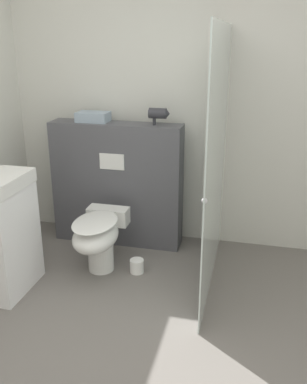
{
  "coord_description": "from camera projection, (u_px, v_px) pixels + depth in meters",
  "views": [
    {
      "loc": [
        0.67,
        -1.73,
        1.81
      ],
      "look_at": [
        -0.04,
        1.18,
        0.72
      ],
      "focal_mm": 40.0,
      "sensor_mm": 36.0,
      "label": 1
    }
  ],
  "objects": [
    {
      "name": "wall_back",
      "position": [
        180.0,
        105.0,
        3.74
      ],
      "size": [
        8.0,
        0.06,
        2.5
      ],
      "color": "silver",
      "rests_on": "ground_plane"
    },
    {
      "name": "folded_towel",
      "position": [
        93.0,
        117.0,
        3.73
      ],
      "size": [
        0.28,
        0.18,
        0.08
      ],
      "color": "#8C9EAD",
      "rests_on": "partition_panel"
    },
    {
      "name": "partition_panel",
      "position": [
        117.0,
        184.0,
        3.87
      ],
      "size": [
        1.17,
        0.25,
        1.11
      ],
      "color": "#4C4C51",
      "rests_on": "ground_plane"
    },
    {
      "name": "hair_drier",
      "position": [
        159.0,
        114.0,
        3.55
      ],
      "size": [
        0.18,
        0.09,
        0.14
      ],
      "color": "#2D2D33",
      "rests_on": "partition_panel"
    },
    {
      "name": "spare_toilet_roll",
      "position": [
        137.0,
        266.0,
        3.48
      ],
      "size": [
        0.11,
        0.11,
        0.11
      ],
      "color": "white",
      "rests_on": "ground_plane"
    },
    {
      "name": "toilet",
      "position": [
        98.0,
        236.0,
        3.41
      ],
      "size": [
        0.34,
        0.63,
        0.48
      ],
      "color": "white",
      "rests_on": "ground_plane"
    },
    {
      "name": "shower_glass",
      "position": [
        217.0,
        163.0,
        3.08
      ],
      "size": [
        0.04,
        1.4,
        1.91
      ],
      "color": "silver",
      "rests_on": "ground_plane"
    }
  ]
}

